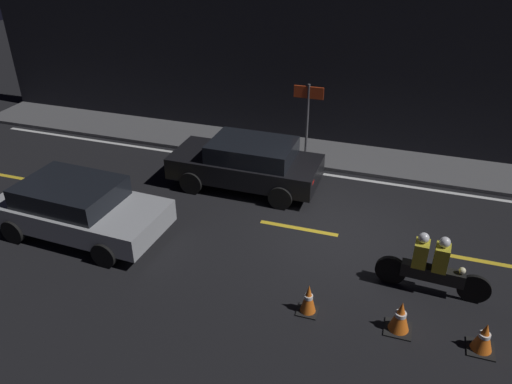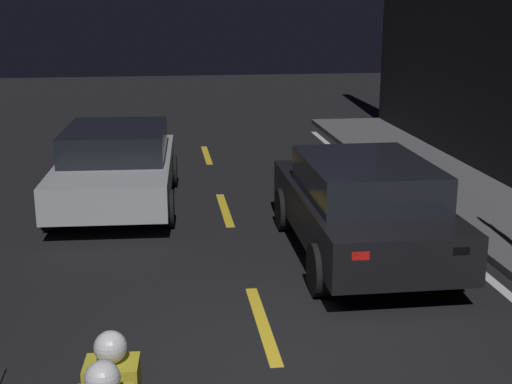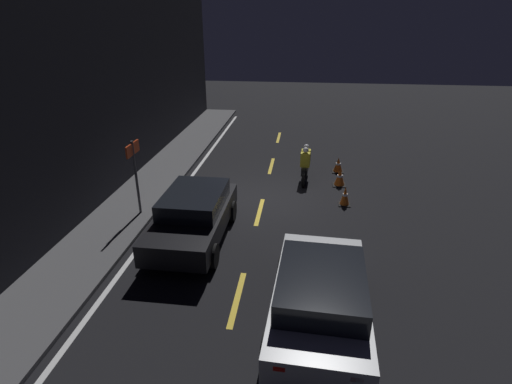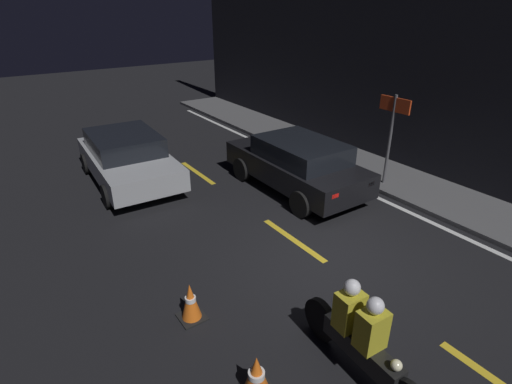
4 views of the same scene
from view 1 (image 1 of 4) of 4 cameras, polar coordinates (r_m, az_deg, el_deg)
ground_plane at (r=12.48m, az=9.37°, el=-4.92°), size 56.00×56.00×0.00m
raised_curb at (r=16.23m, az=12.08°, el=3.63°), size 28.00×2.02×0.11m
building_front at (r=16.17m, az=14.07°, el=17.16°), size 28.00×0.30×7.47m
lane_dash_a at (r=16.75m, az=-26.50°, el=1.64°), size 2.00×0.14×0.01m
lane_dash_b at (r=14.13m, az=-13.09°, el=-0.88°), size 2.00×0.14×0.01m
lane_dash_c at (r=12.61m, az=4.89°, el=-4.15°), size 2.00×0.14×0.01m
lane_dash_d at (r=12.61m, az=25.30°, el=-7.33°), size 2.00×0.14×0.01m
lane_solid_kerb at (r=15.13m, az=11.42°, el=1.47°), size 25.20×0.14×0.01m
hatchback_silver at (r=12.79m, az=-19.69°, el=-1.63°), size 4.25×2.18×1.36m
van_black at (r=14.09m, az=-1.01°, el=3.38°), size 4.21×1.95×1.42m
motorcycle at (r=10.88m, az=19.35°, el=-7.98°), size 2.31×0.40×1.40m
traffic_cone_near at (r=10.07m, az=6.02°, el=-12.06°), size 0.41×0.41×0.67m
traffic_cone_mid at (r=10.02m, az=16.17°, el=-13.52°), size 0.51×0.51×0.68m
traffic_cone_far at (r=10.18m, az=24.61°, el=-14.87°), size 0.49×0.49×0.62m
shop_sign at (r=15.29m, az=5.95°, el=9.61°), size 0.90×0.08×2.40m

